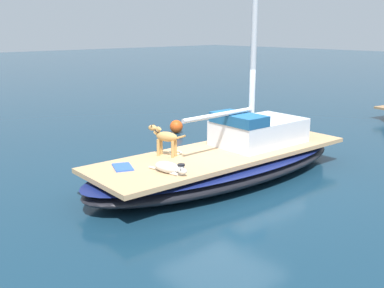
% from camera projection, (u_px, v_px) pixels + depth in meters
% --- Properties ---
extents(ground_plane, '(120.00, 120.00, 0.00)m').
position_uv_depth(ground_plane, '(223.00, 178.00, 10.79)').
color(ground_plane, '#143347').
extents(sailboat_main, '(2.88, 7.35, 0.66)m').
position_uv_depth(sailboat_main, '(223.00, 165.00, 10.70)').
color(sailboat_main, black).
rests_on(sailboat_main, ground).
extents(mast_main, '(0.14, 2.27, 6.66)m').
position_uv_depth(mast_main, '(250.00, 19.00, 10.33)').
color(mast_main, silver).
rests_on(mast_main, sailboat_main).
extents(cabin_house, '(1.51, 2.29, 0.84)m').
position_uv_depth(cabin_house, '(257.00, 130.00, 11.22)').
color(cabin_house, silver).
rests_on(cabin_house, sailboat_main).
extents(dog_white, '(0.95, 0.38, 0.22)m').
position_uv_depth(dog_white, '(169.00, 168.00, 9.03)').
color(dog_white, silver).
rests_on(dog_white, sailboat_main).
extents(dog_tan, '(0.90, 0.43, 0.70)m').
position_uv_depth(dog_tan, '(165.00, 137.00, 10.16)').
color(dog_tan, tan).
rests_on(dog_tan, sailboat_main).
extents(deck_winch, '(0.16, 0.16, 0.21)m').
position_uv_depth(deck_winch, '(181.00, 170.00, 8.94)').
color(deck_winch, '#B7B7BC').
rests_on(deck_winch, sailboat_main).
extents(coiled_rope, '(0.32, 0.32, 0.04)m').
position_uv_depth(coiled_rope, '(175.00, 153.00, 10.43)').
color(coiled_rope, beige).
rests_on(coiled_rope, sailboat_main).
extents(deck_towel, '(0.66, 0.55, 0.03)m').
position_uv_depth(deck_towel, '(123.00, 167.00, 9.38)').
color(deck_towel, blue).
rests_on(deck_towel, sailboat_main).
extents(mooring_buoy, '(0.44, 0.44, 0.44)m').
position_uv_depth(mooring_buoy, '(176.00, 127.00, 15.37)').
color(mooring_buoy, '#E55119').
rests_on(mooring_buoy, ground).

